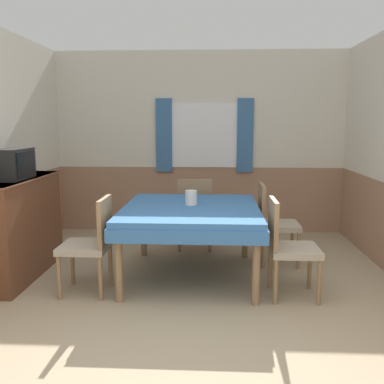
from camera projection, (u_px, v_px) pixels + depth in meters
ground_plane at (179, 380)px, 2.69m from camera, size 16.00×16.00×0.00m
wall_back at (200, 143)px, 6.19m from camera, size 4.53×0.09×2.60m
dining_table at (191, 216)px, 4.39m from camera, size 1.41×1.55×0.75m
chair_right_near at (287, 244)px, 3.91m from camera, size 0.44×0.44×0.92m
chair_head_window at (195, 211)px, 5.38m from camera, size 0.44×0.44×0.92m
chair_right_far at (273, 221)px, 4.83m from camera, size 0.44×0.44×0.92m
chair_left_near at (92, 241)px, 4.00m from camera, size 0.44×0.44×0.92m
sideboard at (18, 227)px, 4.44m from camera, size 0.46×1.36×1.04m
tv at (12, 164)px, 4.25m from camera, size 0.29×0.49×0.31m
vase at (191, 198)px, 4.45m from camera, size 0.12×0.12×0.15m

